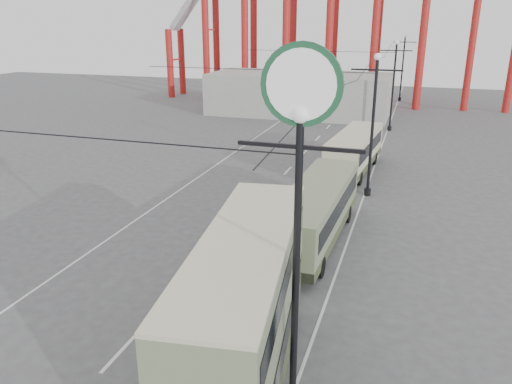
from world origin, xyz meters
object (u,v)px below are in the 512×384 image
(single_decker_cream, at_px, (355,150))
(double_decker_bus, at_px, (246,308))
(pedestrian, at_px, (249,239))
(lamp_post_near, at_px, (299,164))
(single_decker_green, at_px, (316,211))

(single_decker_cream, bearing_deg, double_decker_bus, -85.15)
(single_decker_cream, relative_size, pedestrian, 5.96)
(lamp_post_near, xyz_separation_m, single_decker_green, (-1.87, 12.52, -6.09))
(lamp_post_near, relative_size, single_decker_green, 0.97)
(lamp_post_near, distance_m, single_decker_green, 14.05)
(single_decker_green, xyz_separation_m, single_decker_cream, (0.22, 13.76, -0.03))
(double_decker_bus, xyz_separation_m, single_decker_cream, (0.05, 25.56, -1.25))
(double_decker_bus, bearing_deg, single_decker_green, 83.23)
(lamp_post_near, xyz_separation_m, double_decker_bus, (-1.69, 0.73, -4.87))
(single_decker_cream, bearing_deg, lamp_post_near, -81.48)
(lamp_post_near, relative_size, double_decker_bus, 1.06)
(single_decker_green, bearing_deg, lamp_post_near, -79.58)
(single_decker_cream, bearing_deg, pedestrian, -95.91)
(lamp_post_near, relative_size, pedestrian, 6.37)
(double_decker_bus, relative_size, single_decker_green, 0.91)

